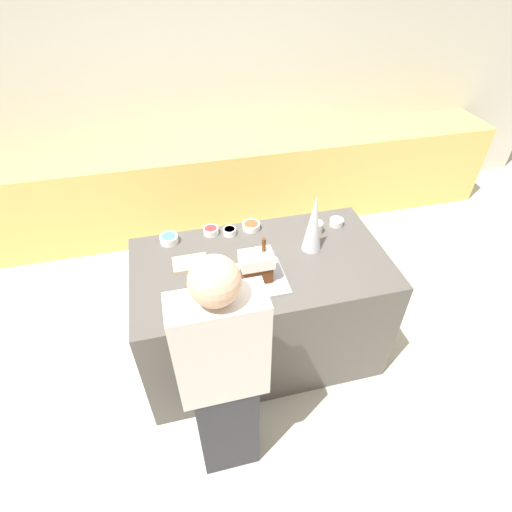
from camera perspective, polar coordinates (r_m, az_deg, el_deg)
The scene contains 15 objects.
ground_plane at distance 3.28m, azimuth 0.59°, elevation -12.95°, with size 12.00×12.00×0.00m, color beige.
wall_back at distance 4.27m, azimuth -6.92°, elevation 22.08°, with size 8.00×0.05×2.60m.
back_cabinet_block at distance 4.33m, azimuth -5.37°, elevation 9.98°, with size 6.00×0.60×0.89m.
kitchen_island at distance 2.92m, azimuth 0.65°, elevation -7.62°, with size 1.68×0.91×0.91m.
baking_tray at distance 2.48m, azimuth 0.06°, elevation -3.30°, with size 0.36×0.34×0.01m.
gingerbread_house at distance 2.40m, azimuth 0.07°, elevation -1.41°, with size 0.20×0.13×0.29m.
decorative_tree at distance 2.61m, azimuth 8.24°, elevation 4.64°, with size 0.13×0.13×0.41m.
candy_bowl_center_rear at distance 2.87m, azimuth -0.69°, elevation 4.33°, with size 0.13×0.13×0.05m.
candy_bowl_near_tray_left at distance 2.97m, azimuth 11.43°, elevation 4.81°, with size 0.10×0.10×0.05m.
candy_bowl_far_left at distance 2.82m, azimuth -3.80°, elevation 3.56°, with size 0.09×0.09×0.05m.
candy_bowl_near_tray_right at distance 2.81m, azimuth -12.34°, elevation 2.42°, with size 0.12×0.12×0.05m.
candy_bowl_front_corner at distance 2.84m, azimuth -6.46°, elevation 3.63°, with size 0.11×0.11×0.05m.
cookbook at distance 2.61m, azimuth -9.37°, elevation -1.00°, with size 0.22×0.15×0.02m.
mug at distance 2.86m, azimuth 8.54°, elevation 4.08°, with size 0.10×0.10×0.08m.
person at distance 2.12m, azimuth -4.66°, elevation -17.06°, with size 0.43×0.54×1.65m.
Camera 1 is at (-0.50, -1.88, 2.64)m, focal length 28.00 mm.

